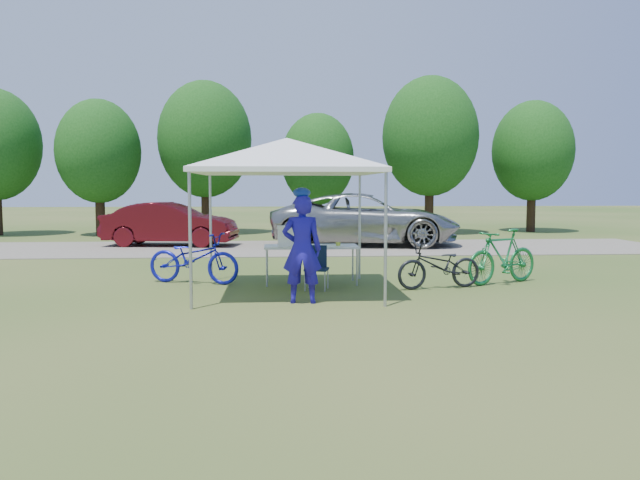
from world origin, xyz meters
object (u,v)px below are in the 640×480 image
object	(u,v)px
cyclist	(302,249)
sedan	(170,224)
cooler	(291,236)
folding_chair	(316,264)
minivan	(365,219)
bike_green	(502,256)
folding_table	(311,248)
bike_blue	(194,258)
bike_dark	(439,265)

from	to	relation	value
cyclist	sedan	bearing A→B (deg)	-65.44
cooler	sedan	xyz separation A→B (m)	(-3.63, 8.01, -0.23)
folding_chair	minivan	size ratio (longest dim) A/B	0.13
bike_green	minivan	xyz separation A→B (m)	(-1.52, 8.04, 0.32)
bike_green	minivan	world-z (taller)	minivan
folding_table	bike_blue	distance (m)	2.29
bike_dark	minivan	distance (m)	8.54
cyclist	bike_blue	distance (m)	3.01
cooler	minivan	size ratio (longest dim) A/B	0.09
cyclist	folding_chair	bearing A→B (deg)	-99.20
bike_blue	bike_dark	distance (m)	4.70
folding_chair	minivan	xyz separation A→B (m)	(2.11, 8.41, 0.38)
folding_chair	folding_table	bearing A→B (deg)	108.47
folding_chair	bike_dark	distance (m)	2.27
cooler	bike_blue	xyz separation A→B (m)	(-1.88, 0.19, -0.44)
folding_table	cyclist	distance (m)	2.04
folding_table	folding_chair	distance (m)	0.70
bike_dark	minivan	world-z (taller)	minivan
cooler	minivan	world-z (taller)	minivan
sedan	cyclist	bearing A→B (deg)	-151.09
cooler	bike_blue	bearing A→B (deg)	174.24
bike_green	bike_blue	bearing A→B (deg)	-120.37
minivan	cyclist	bearing A→B (deg)	173.88
cyclist	bike_dark	xyz separation A→B (m)	(2.58, 1.24, -0.44)
folding_table	bike_green	distance (m)	3.70
minivan	folding_table	bearing A→B (deg)	172.23
folding_table	bike_blue	bearing A→B (deg)	175.23
sedan	minivan	bearing A→B (deg)	-84.01
bike_blue	sedan	world-z (taller)	sedan
minivan	cooler	bearing A→B (deg)	169.59
folding_table	cooler	size ratio (longest dim) A/B	3.45
folding_chair	cyclist	distance (m)	1.45
bike_dark	cyclist	bearing A→B (deg)	-76.76
bike_green	sedan	size ratio (longest dim) A/B	0.43
cooler	folding_chair	bearing A→B (deg)	-55.69
folding_chair	bike_green	bearing A→B (deg)	19.39
bike_dark	bike_blue	bearing A→B (deg)	-114.21
folding_table	sedan	world-z (taller)	sedan
folding_table	cooler	distance (m)	0.46
cooler	bike_dark	distance (m)	2.87
cyclist	sedan	distance (m)	10.71
folding_table	minivan	size ratio (longest dim) A/B	0.30
cooler	bike_blue	distance (m)	1.94
cooler	bike_green	bearing A→B (deg)	-3.97
bike_blue	bike_dark	size ratio (longest dim) A/B	1.14
folding_table	cyclist	size ratio (longest dim) A/B	1.03
bike_green	sedan	distance (m)	11.32
folding_chair	sedan	size ratio (longest dim) A/B	0.19
cooler	folding_table	bearing A→B (deg)	0.00
cyclist	bike_green	world-z (taller)	cyclist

